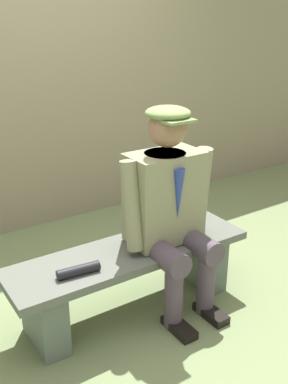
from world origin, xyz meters
TOP-DOWN VIEW (x-y plane):
  - ground_plane at (0.00, 0.00)m, footprint 30.00×30.00m
  - bench at (0.00, 0.00)m, footprint 1.52×0.43m
  - seated_man at (-0.24, 0.06)m, footprint 0.61×0.59m
  - rolled_magazine at (0.38, 0.08)m, footprint 0.24×0.08m
  - stadium_wall at (0.00, -1.61)m, footprint 12.00×0.24m

SIDE VIEW (x-z plane):
  - ground_plane at x=0.00m, z-range 0.00..0.00m
  - bench at x=0.00m, z-range 0.07..0.49m
  - rolled_magazine at x=0.38m, z-range 0.42..0.48m
  - seated_man at x=-0.24m, z-range 0.05..1.32m
  - stadium_wall at x=0.00m, z-range 0.00..2.11m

